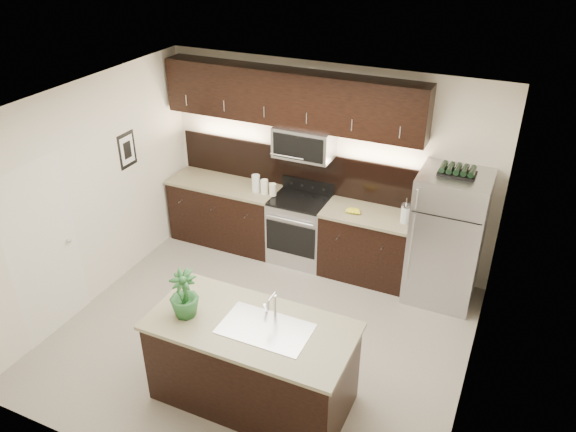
# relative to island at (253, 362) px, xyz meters

# --- Properties ---
(ground) EXTENTS (4.50, 4.50, 0.00)m
(ground) POSITION_rel_island_xyz_m (-0.35, 0.85, -0.47)
(ground) COLOR gray
(ground) RESTS_ON ground
(room_walls) EXTENTS (4.52, 4.02, 2.71)m
(room_walls) POSITION_rel_island_xyz_m (-0.46, 0.81, 1.22)
(room_walls) COLOR silver
(room_walls) RESTS_ON ground
(counter_run) EXTENTS (3.51, 0.65, 0.94)m
(counter_run) POSITION_rel_island_xyz_m (-0.80, 2.54, -0.00)
(counter_run) COLOR black
(counter_run) RESTS_ON ground
(upper_fixtures) EXTENTS (3.49, 0.40, 1.66)m
(upper_fixtures) POSITION_rel_island_xyz_m (-0.78, 2.69, 1.67)
(upper_fixtures) COLOR black
(upper_fixtures) RESTS_ON counter_run
(island) EXTENTS (1.96, 0.96, 0.94)m
(island) POSITION_rel_island_xyz_m (0.00, 0.00, 0.00)
(island) COLOR black
(island) RESTS_ON ground
(sink_faucet) EXTENTS (0.84, 0.50, 0.28)m
(sink_faucet) POSITION_rel_island_xyz_m (0.15, 0.01, 0.48)
(sink_faucet) COLOR silver
(sink_faucet) RESTS_ON island
(refrigerator) EXTENTS (0.82, 0.74, 1.69)m
(refrigerator) POSITION_rel_island_xyz_m (1.36, 2.48, 0.37)
(refrigerator) COLOR #B2B2B7
(refrigerator) RESTS_ON ground
(wine_rack) EXTENTS (0.42, 0.26, 0.10)m
(wine_rack) POSITION_rel_island_xyz_m (1.36, 2.48, 1.27)
(wine_rack) COLOR black
(wine_rack) RESTS_ON refrigerator
(plant) EXTENTS (0.29, 0.29, 0.49)m
(plant) POSITION_rel_island_xyz_m (-0.63, -0.13, 0.71)
(plant) COLOR #215325
(plant) RESTS_ON island
(canisters) EXTENTS (0.36, 0.11, 0.24)m
(canisters) POSITION_rel_island_xyz_m (-1.13, 2.48, 0.57)
(canisters) COLOR silver
(canisters) RESTS_ON counter_run
(french_press) EXTENTS (0.11, 0.11, 0.32)m
(french_press) POSITION_rel_island_xyz_m (0.82, 2.49, 0.59)
(french_press) COLOR silver
(french_press) RESTS_ON counter_run
(bananas) EXTENTS (0.21, 0.17, 0.06)m
(bananas) POSITION_rel_island_xyz_m (0.12, 2.46, 0.50)
(bananas) COLOR gold
(bananas) RESTS_ON counter_run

